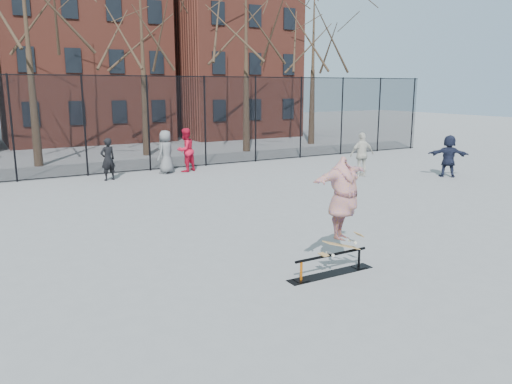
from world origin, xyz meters
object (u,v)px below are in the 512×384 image
bystander_red (185,150)px  bystander_navy (449,156)px  bystander_black (108,159)px  bystander_white (362,155)px  skater (343,206)px  skate_rail (331,266)px  bystander_extra (166,152)px  skateboard (341,249)px

bystander_red → bystander_navy: bystander_red is taller
bystander_black → bystander_white: 9.92m
skater → bystander_navy: (10.40, 6.07, -0.48)m
skate_rail → bystander_white: size_ratio=1.07×
bystander_black → bystander_extra: (2.46, 0.40, 0.08)m
skater → bystander_extra: size_ratio=1.10×
bystander_red → bystander_navy: (8.57, -6.36, -0.08)m
skateboard → bystander_extra: bearing=85.6°
bystander_black → bystander_navy: bystander_navy is taller
bystander_red → bystander_extra: (-0.87, 0.00, -0.02)m
skateboard → bystander_red: 12.58m
skateboard → bystander_navy: size_ratio=0.52×
skater → bystander_navy: size_ratio=1.17×
bystander_black → skate_rail: bearing=79.6°
skate_rail → bystander_red: 12.63m
skater → bystander_extra: skater is taller
skateboard → bystander_white: bystander_white is taller
bystander_black → bystander_navy: size_ratio=0.97×
skateboard → bystander_red: bearing=81.7°
skate_rail → skater: size_ratio=0.96×
skateboard → bystander_white: (7.49, 7.87, 0.41)m
skate_rail → bystander_extra: size_ratio=1.06×
skater → bystander_white: skater is taller
skater → bystander_white: 10.87m
skate_rail → bystander_navy: (10.63, 6.07, 0.67)m
bystander_black → bystander_extra: 2.49m
skate_rail → bystander_navy: bearing=29.7°
bystander_black → bystander_extra: bystander_extra is taller
skateboard → bystander_navy: bearing=30.3°
skate_rail → bystander_extra: bearing=84.5°
bystander_black → skateboard: bearing=80.8°
skate_rail → skater: (0.24, 0.00, 1.15)m
skater → bystander_black: bearing=72.1°
skateboard → bystander_black: bearing=97.1°
bystander_navy → bystander_black: bearing=16.2°
skateboard → bystander_extra: 12.48m
bystander_black → bystander_white: bystander_white is taller
skater → bystander_red: bearing=56.7°
bystander_navy → bystander_extra: size_ratio=0.94×
skater → skateboard: bearing=0.0°
skate_rail → bystander_red: bearing=80.6°
skate_rail → bystander_extra: bystander_extra is taller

